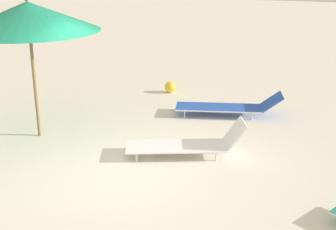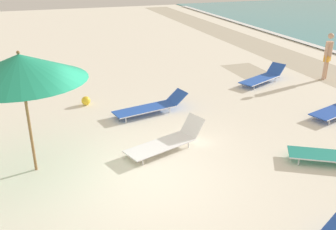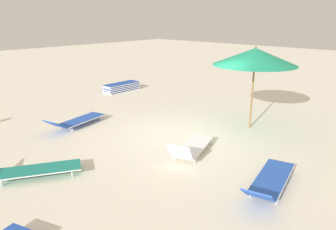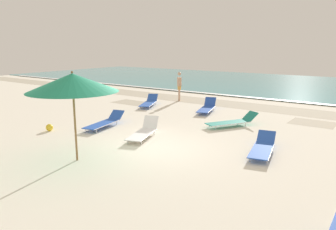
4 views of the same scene
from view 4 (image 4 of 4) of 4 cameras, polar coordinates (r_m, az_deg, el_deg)
The scene contains 11 objects.
ground_plane at distance 10.97m, azimuth -3.61°, elevation -6.24°, with size 60.00×60.00×0.16m.
ocean_water at distance 29.94m, azimuth 22.64°, elevation 4.77°, with size 60.00×18.19×0.07m.
beach_umbrella at distance 9.72m, azimuth -16.28°, elevation 5.40°, with size 2.61×2.61×2.65m.
sun_lounger_under_umbrella at distance 12.17m, azimuth -4.29°, elevation -2.92°, with size 1.26×2.16×0.63m.
sun_lounger_beside_umbrella at distance 10.79m, azimuth 16.14°, elevation -5.43°, with size 1.06×2.29×0.49m.
sun_lounger_near_water_left at distance 16.92m, azimuth 6.76°, elevation 1.28°, with size 1.23×2.31×0.61m.
sun_lounger_near_water_right at distance 13.95m, azimuth -10.95°, elevation -1.22°, with size 1.08×2.38×0.52m.
sun_lounger_mid_beach_solo at distance 18.41m, azimuth -3.35°, elevation 2.21°, with size 1.48×2.28×0.55m.
sun_lounger_mid_beach_pair_a at distance 14.07m, azimuth 11.11°, elevation -1.10°, with size 1.69×2.31×0.54m.
beachgoer_strolling_adult at distance 20.04m, azimuth 1.98°, elevation 5.31°, with size 0.30×0.40×1.76m.
beach_ball at distance 13.90m, azimuth -19.95°, elevation -2.06°, with size 0.28×0.28×0.28m.
Camera 4 is at (6.59, -8.05, 3.37)m, focal length 35.00 mm.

